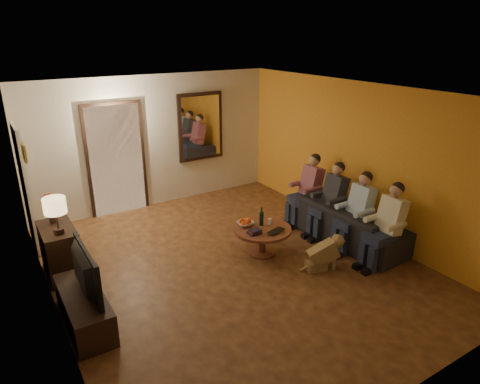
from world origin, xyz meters
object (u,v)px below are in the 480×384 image
bowl (245,224)px  person_a (387,228)px  person_d (308,192)px  coffee_table (262,241)px  table_lamp (56,216)px  wine_bottle (261,216)px  person_c (331,202)px  person_b (357,214)px  tv (79,272)px  dog (323,252)px  laptop (278,232)px  sofa (347,222)px  tv_stand (84,309)px  dresser (60,251)px

bowl → person_a: bearing=-42.8°
person_d → coffee_table: bearing=-158.7°
table_lamp → coffee_table: bearing=-16.4°
person_a → wine_bottle: person_a is taller
person_c → person_b: bearing=-90.0°
table_lamp → wine_bottle: table_lamp is taller
tv → wine_bottle: size_ratio=3.33×
dog → person_b: bearing=31.1°
person_a → person_b: (0.00, 0.60, 0.00)m
person_d → laptop: person_d is taller
sofa → person_d: size_ratio=1.82×
tv → coffee_table: tv is taller
laptop → tv_stand: bearing=164.7°
person_d → person_a: bearing=-90.0°
dresser → tv: (0.00, -1.36, 0.35)m
dog → coffee_table: (-0.49, 0.88, -0.06)m
table_lamp → bowl: size_ratio=2.08×
sofa → tv: bearing=86.3°
coffee_table → dog: bearing=-60.8°
dog → coffee_table: 1.01m
person_b → bowl: (-1.59, 0.87, -0.12)m
sofa → person_c: (-0.10, 0.30, 0.28)m
person_c → dog: (-0.92, -0.83, -0.32)m
person_d → bowl: 1.63m
table_lamp → bowl: 2.78m
coffee_table → dresser: bearing=159.6°
sofa → person_b: bearing=158.4°
tv → person_c: bearing=-86.6°
dresser → tv_stand: bearing=-90.0°
tv_stand → person_a: bearing=-12.6°
dog → person_d: bearing=74.4°
sofa → person_c: size_ratio=1.82×
person_d → bowl: person_d is taller
table_lamp → tv_stand: (0.00, -1.14, -0.81)m
coffee_table → wine_bottle: 0.40m
tv → laptop: size_ratio=3.13×
dresser → bowl: bearing=-17.4°
tv_stand → dog: dog is taller
person_a → person_d: size_ratio=1.00×
dresser → table_lamp: bearing=-90.0°
table_lamp → person_a: (4.25, -2.09, -0.42)m
tv_stand → person_a: 4.37m
person_b → bowl: person_b is taller
dresser → wine_bottle: size_ratio=2.71×
tv → person_a: size_ratio=0.86×
person_a → dresser: bearing=151.5°
sofa → person_b: (-0.10, -0.30, 0.28)m
person_b → person_c: (0.00, 0.60, 0.00)m
sofa → wine_bottle: size_ratio=7.06×
person_b → wine_bottle: bearing=151.1°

